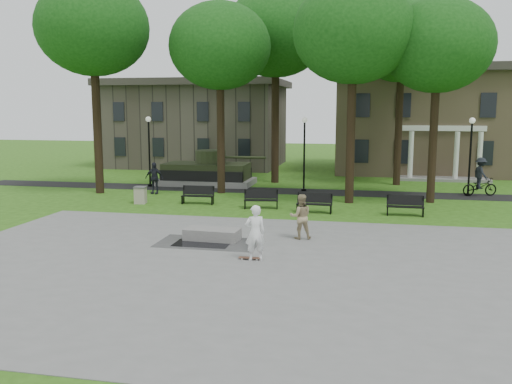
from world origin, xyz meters
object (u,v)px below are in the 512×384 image
at_px(park_bench_0, 198,194).
at_px(cyclist, 480,180).
at_px(trash_bin, 140,195).
at_px(friend_watching, 301,217).
at_px(skateboarder, 255,233).
at_px(concrete_block, 212,234).

bearing_deg(park_bench_0, cyclist, 18.22).
bearing_deg(trash_bin, friend_watching, -33.79).
xyz_separation_m(skateboarder, friend_watching, (1.17, 3.49, -0.07)).
distance_m(cyclist, trash_bin, 20.23).
xyz_separation_m(concrete_block, park_bench_0, (-3.12, 8.00, 0.28)).
bearing_deg(park_bench_0, trash_bin, -172.21).
bearing_deg(skateboarder, trash_bin, -71.90).
relative_size(skateboarder, trash_bin, 2.05).
bearing_deg(friend_watching, trash_bin, -49.00).
bearing_deg(concrete_block, park_bench_0, 111.29).
relative_size(concrete_block, cyclist, 0.94).
height_order(skateboarder, cyclist, cyclist).
bearing_deg(cyclist, park_bench_0, 91.62).
relative_size(friend_watching, trash_bin, 1.91).
height_order(skateboarder, park_bench_0, skateboarder).
xyz_separation_m(friend_watching, trash_bin, (-9.76, 6.53, -0.45)).
relative_size(concrete_block, skateboarder, 1.12).
bearing_deg(skateboarder, concrete_block, -71.08).
relative_size(concrete_block, trash_bin, 2.29).
relative_size(skateboarder, cyclist, 0.84).
bearing_deg(friend_watching, skateboarder, 56.30).
bearing_deg(trash_bin, cyclist, 19.08).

